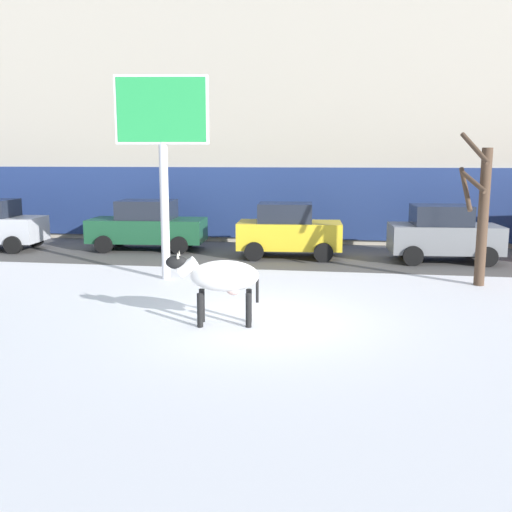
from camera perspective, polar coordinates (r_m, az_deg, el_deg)
ground_plane at (r=12.20m, az=0.28°, el=-6.45°), size 120.00×120.00×0.00m
road_strip at (r=20.32m, az=3.91°, el=0.09°), size 60.00×5.60×0.01m
building_facade at (r=26.01m, az=5.30°, el=16.50°), size 44.00×6.10×13.00m
cow_holstein at (r=11.77m, az=-3.38°, el=-2.05°), size 1.93×0.80×1.54m
billboard at (r=16.23m, az=-9.23°, el=12.83°), size 2.52×0.57×5.56m
car_darkgreen_sedan at (r=21.71m, az=-10.65°, el=2.97°), size 4.32×2.22×1.84m
car_yellow_hatchback at (r=19.78m, az=3.22°, el=2.53°), size 3.61×2.13×1.86m
car_grey_hatchback at (r=19.88m, az=17.99°, el=2.11°), size 3.61×2.13×1.86m
pedestrian_near_billboard at (r=23.35m, az=2.78°, el=3.52°), size 0.36×0.24×1.73m
bare_tree_left_lot at (r=16.35m, az=21.30°, el=4.19°), size 0.84×1.19×4.04m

